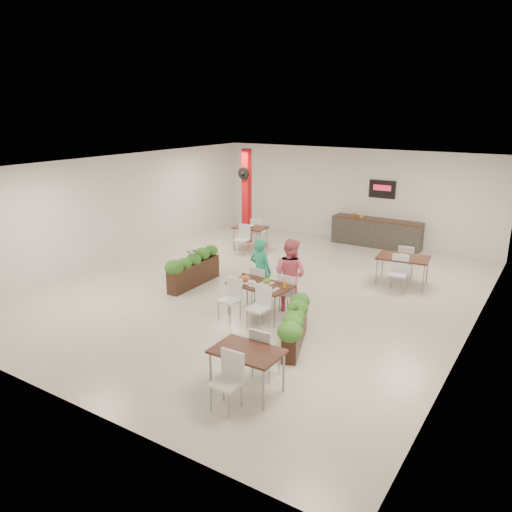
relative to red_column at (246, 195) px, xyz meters
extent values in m
plane|color=beige|center=(3.00, -3.79, -1.64)|extent=(12.00, 12.00, 0.00)
cube|color=white|center=(3.00, 2.21, -0.04)|extent=(10.00, 0.10, 3.20)
cube|color=white|center=(3.00, -9.79, -0.04)|extent=(10.00, 0.10, 3.20)
cube|color=white|center=(-2.00, -3.79, -0.04)|extent=(0.10, 12.00, 3.20)
cube|color=white|center=(8.00, -3.79, -0.04)|extent=(0.10, 12.00, 3.20)
cube|color=white|center=(3.00, -3.79, 1.56)|extent=(10.00, 12.00, 0.04)
cube|color=red|center=(0.00, 0.01, -0.04)|extent=(0.25, 0.25, 3.20)
cylinder|color=black|center=(0.00, -0.17, 0.76)|extent=(0.40, 0.06, 0.40)
sphere|color=black|center=(0.00, -0.21, 0.76)|extent=(0.12, 0.12, 0.12)
cube|color=#2B2926|center=(4.00, 1.86, -1.19)|extent=(3.00, 0.60, 0.90)
cube|color=black|center=(4.00, 1.86, -0.72)|extent=(3.00, 0.62, 0.04)
cube|color=black|center=(4.00, 2.17, 0.26)|extent=(0.90, 0.04, 0.60)
cube|color=red|center=(4.00, 2.14, 0.31)|extent=(0.60, 0.02, 0.18)
imported|color=#A94D1C|center=(3.20, 1.86, -0.61)|extent=(0.09, 0.09, 0.19)
imported|color=gold|center=(3.45, 1.86, -0.62)|extent=(0.13, 0.13, 0.17)
cube|color=black|center=(3.81, -5.20, -0.91)|extent=(1.46, 0.92, 0.04)
cylinder|color=gray|center=(3.14, -5.48, -1.29)|extent=(0.04, 0.04, 0.71)
cylinder|color=gray|center=(4.41, -5.60, -1.29)|extent=(0.04, 0.04, 0.71)
cylinder|color=gray|center=(3.20, -4.81, -1.29)|extent=(0.04, 0.04, 0.71)
cylinder|color=gray|center=(4.47, -4.92, -1.29)|extent=(0.04, 0.04, 0.71)
cube|color=white|center=(3.46, -4.57, -1.19)|extent=(0.45, 0.45, 0.05)
cube|color=white|center=(3.44, -4.76, -0.94)|extent=(0.42, 0.08, 0.45)
cylinder|color=gray|center=(3.64, -4.41, -1.43)|extent=(0.02, 0.02, 0.43)
cylinder|color=gray|center=(3.30, -4.39, -1.43)|extent=(0.02, 0.02, 0.43)
cylinder|color=gray|center=(3.61, -4.75, -1.43)|extent=(0.02, 0.02, 0.43)
cylinder|color=gray|center=(3.28, -4.72, -1.43)|extent=(0.02, 0.02, 0.43)
cube|color=white|center=(4.26, -4.64, -1.19)|extent=(0.45, 0.45, 0.05)
cube|color=white|center=(4.24, -4.83, -0.94)|extent=(0.42, 0.08, 0.45)
cylinder|color=gray|center=(4.44, -4.48, -1.43)|extent=(0.02, 0.02, 0.43)
cylinder|color=gray|center=(4.10, -4.45, -1.43)|extent=(0.02, 0.02, 0.43)
cylinder|color=gray|center=(4.41, -4.82, -1.43)|extent=(0.02, 0.02, 0.43)
cylinder|color=gray|center=(4.07, -4.79, -1.43)|extent=(0.02, 0.02, 0.43)
cube|color=white|center=(3.36, -5.76, -1.19)|extent=(0.45, 0.45, 0.05)
cube|color=white|center=(3.37, -5.58, -0.94)|extent=(0.42, 0.08, 0.45)
cylinder|color=gray|center=(3.17, -5.92, -1.43)|extent=(0.02, 0.02, 0.43)
cylinder|color=gray|center=(3.51, -5.95, -1.43)|extent=(0.02, 0.02, 0.43)
cylinder|color=gray|center=(3.20, -5.58, -1.43)|extent=(0.02, 0.02, 0.43)
cylinder|color=gray|center=(3.54, -5.61, -1.43)|extent=(0.02, 0.02, 0.43)
cube|color=white|center=(4.15, -5.83, -1.19)|extent=(0.45, 0.45, 0.05)
cube|color=white|center=(4.17, -5.64, -0.94)|extent=(0.42, 0.08, 0.45)
cylinder|color=gray|center=(3.97, -5.99, -1.43)|extent=(0.02, 0.02, 0.43)
cylinder|color=gray|center=(4.31, -6.02, -1.43)|extent=(0.02, 0.02, 0.43)
cylinder|color=gray|center=(4.00, -5.65, -1.43)|extent=(0.02, 0.02, 0.43)
cylinder|color=gray|center=(4.34, -5.68, -1.43)|extent=(0.02, 0.02, 0.43)
cube|color=white|center=(3.45, -5.27, -0.89)|extent=(0.32, 0.32, 0.01)
ellipsoid|color=#AA4B2A|center=(3.45, -5.27, -0.81)|extent=(0.22, 0.22, 0.13)
cube|color=white|center=(3.92, -5.09, -0.89)|extent=(0.28, 0.28, 0.01)
ellipsoid|color=gold|center=(3.92, -5.09, -0.82)|extent=(0.18, 0.18, 0.11)
cube|color=white|center=(4.19, -5.36, -0.89)|extent=(0.28, 0.28, 0.01)
ellipsoid|color=#542310|center=(4.19, -5.36, -0.83)|extent=(0.16, 0.16, 0.10)
cube|color=white|center=(3.74, -5.38, -0.89)|extent=(0.19, 0.19, 0.01)
ellipsoid|color=white|center=(3.74, -5.38, -0.84)|extent=(0.12, 0.12, 0.07)
cylinder|color=orange|center=(4.37, -5.10, -0.82)|extent=(0.07, 0.07, 0.15)
imported|color=brown|center=(3.27, -5.05, -0.84)|extent=(0.12, 0.12, 0.10)
imported|color=#27AA80|center=(3.41, -4.55, -0.84)|extent=(0.62, 0.43, 1.61)
imported|color=#F56D84|center=(4.21, -4.55, -0.79)|extent=(0.88, 0.72, 1.71)
cube|color=black|center=(1.27, -4.44, -1.33)|extent=(0.36, 1.87, 0.62)
ellipsoid|color=#1D5618|center=(1.29, -5.22, -0.90)|extent=(0.40, 0.40, 0.32)
ellipsoid|color=#1D5618|center=(1.28, -4.83, -0.90)|extent=(0.40, 0.40, 0.32)
ellipsoid|color=#1D5618|center=(1.27, -4.44, -0.90)|extent=(0.40, 0.40, 0.32)
ellipsoid|color=#1D5618|center=(1.26, -4.05, -0.90)|extent=(0.40, 0.40, 0.32)
ellipsoid|color=#1D5618|center=(1.25, -3.65, -0.90)|extent=(0.40, 0.40, 0.32)
imported|color=#1D5618|center=(1.27, -4.44, -0.82)|extent=(0.36, 0.31, 0.40)
cube|color=black|center=(5.18, -6.11, -1.37)|extent=(0.82, 1.64, 0.55)
ellipsoid|color=#1D5618|center=(5.41, -6.74, -0.98)|extent=(0.40, 0.40, 0.32)
ellipsoid|color=#1D5618|center=(5.29, -6.42, -0.98)|extent=(0.40, 0.40, 0.32)
ellipsoid|color=#1D5618|center=(5.18, -6.11, -0.98)|extent=(0.40, 0.40, 0.32)
ellipsoid|color=#1D5618|center=(5.06, -5.79, -0.98)|extent=(0.40, 0.40, 0.32)
ellipsoid|color=#1D5618|center=(4.95, -5.48, -0.98)|extent=(0.40, 0.40, 0.32)
imported|color=#1D5618|center=(5.18, -6.11, -0.92)|extent=(0.20, 0.20, 0.36)
cube|color=black|center=(0.61, -0.69, -0.91)|extent=(1.12, 0.81, 0.04)
cylinder|color=gray|center=(0.17, -1.03, -1.29)|extent=(0.04, 0.04, 0.71)
cylinder|color=gray|center=(1.11, -0.94, -1.29)|extent=(0.04, 0.04, 0.71)
cylinder|color=gray|center=(0.11, -0.45, -1.29)|extent=(0.04, 0.04, 0.71)
cylinder|color=gray|center=(1.05, -0.35, -1.29)|extent=(0.04, 0.04, 0.71)
cube|color=white|center=(0.55, -0.10, -1.19)|extent=(0.46, 0.46, 0.05)
cube|color=white|center=(0.57, -0.28, -0.94)|extent=(0.42, 0.08, 0.45)
cylinder|color=gray|center=(0.70, 0.09, -1.43)|extent=(0.02, 0.02, 0.43)
cylinder|color=gray|center=(0.37, 0.06, -1.43)|extent=(0.02, 0.02, 0.43)
cylinder|color=gray|center=(0.74, -0.25, -1.43)|extent=(0.02, 0.02, 0.43)
cylinder|color=gray|center=(0.40, -0.28, -1.43)|extent=(0.02, 0.02, 0.43)
cube|color=white|center=(0.67, -1.29, -1.19)|extent=(0.46, 0.46, 0.05)
cube|color=white|center=(0.65, -1.10, -0.94)|extent=(0.42, 0.08, 0.45)
cylinder|color=gray|center=(0.52, -1.48, -1.43)|extent=(0.02, 0.02, 0.43)
cylinder|color=gray|center=(0.85, -1.44, -1.43)|extent=(0.02, 0.02, 0.43)
cylinder|color=gray|center=(0.48, -1.14, -1.43)|extent=(0.02, 0.02, 0.43)
cylinder|color=gray|center=(0.82, -1.10, -1.43)|extent=(0.02, 0.02, 0.43)
imported|color=white|center=(0.61, -0.69, -0.87)|extent=(0.22, 0.22, 0.05)
cube|color=black|center=(5.87, -1.40, -0.91)|extent=(1.41, 1.03, 0.04)
cylinder|color=gray|center=(5.33, -1.85, -1.29)|extent=(0.04, 0.04, 0.71)
cylinder|color=gray|center=(6.51, -1.70, -1.29)|extent=(0.04, 0.04, 0.71)
cylinder|color=gray|center=(5.24, -1.10, -1.29)|extent=(0.04, 0.04, 0.71)
cylinder|color=gray|center=(6.41, -0.96, -1.29)|extent=(0.04, 0.04, 0.71)
cube|color=white|center=(5.80, -0.81, -1.19)|extent=(0.47, 0.47, 0.05)
cube|color=white|center=(5.82, -0.99, -0.94)|extent=(0.42, 0.09, 0.45)
cylinder|color=gray|center=(5.94, -0.62, -1.43)|extent=(0.02, 0.02, 0.43)
cylinder|color=gray|center=(5.61, -0.66, -1.43)|extent=(0.02, 0.02, 0.43)
cylinder|color=gray|center=(5.99, -0.95, -1.43)|extent=(0.02, 0.02, 0.43)
cylinder|color=gray|center=(5.65, -1.00, -1.43)|extent=(0.02, 0.02, 0.43)
cube|color=white|center=(5.94, -2.00, -1.19)|extent=(0.47, 0.47, 0.05)
cube|color=white|center=(5.92, -1.81, -0.94)|extent=(0.42, 0.09, 0.45)
cylinder|color=gray|center=(5.80, -2.19, -1.43)|extent=(0.02, 0.02, 0.43)
cylinder|color=gray|center=(6.13, -2.14, -1.43)|extent=(0.02, 0.02, 0.43)
cylinder|color=gray|center=(5.75, -1.85, -1.43)|extent=(0.02, 0.02, 0.43)
cylinder|color=gray|center=(6.09, -1.81, -1.43)|extent=(0.02, 0.02, 0.43)
imported|color=white|center=(5.87, -1.40, -0.87)|extent=(0.22, 0.22, 0.05)
cube|color=black|center=(5.30, -8.00, -0.91)|extent=(1.14, 0.77, 0.04)
cylinder|color=gray|center=(4.80, -8.32, -1.29)|extent=(0.04, 0.04, 0.71)
cylinder|color=gray|center=(5.81, -8.31, -1.29)|extent=(0.04, 0.04, 0.71)
cylinder|color=gray|center=(4.79, -7.68, -1.29)|extent=(0.04, 0.04, 0.71)
cylinder|color=gray|center=(5.81, -7.67, -1.29)|extent=(0.04, 0.04, 0.71)
cube|color=white|center=(5.30, -7.40, -1.19)|extent=(0.42, 0.42, 0.05)
cube|color=white|center=(5.30, -7.59, -0.94)|extent=(0.42, 0.04, 0.45)
cylinder|color=gray|center=(5.46, -7.22, -1.43)|extent=(0.02, 0.02, 0.43)
cylinder|color=gray|center=(5.12, -7.23, -1.43)|extent=(0.02, 0.02, 0.43)
cylinder|color=gray|center=(5.47, -7.56, -1.43)|extent=(0.02, 0.02, 0.43)
cylinder|color=gray|center=(5.13, -7.57, -1.43)|extent=(0.02, 0.02, 0.43)
cube|color=white|center=(5.31, -8.60, -1.19)|extent=(0.42, 0.42, 0.05)
cube|color=white|center=(5.31, -8.41, -0.94)|extent=(0.42, 0.04, 0.45)
cylinder|color=gray|center=(5.14, -8.77, -1.43)|extent=(0.02, 0.02, 0.43)
cylinder|color=gray|center=(5.48, -8.76, -1.43)|extent=(0.02, 0.02, 0.43)
cylinder|color=gray|center=(5.14, -8.43, -1.43)|extent=(0.02, 0.02, 0.43)
cylinder|color=gray|center=(5.48, -8.42, -1.43)|extent=(0.02, 0.02, 0.43)
camera|label=1|loc=(9.33, -14.06, 2.87)|focal=35.00mm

